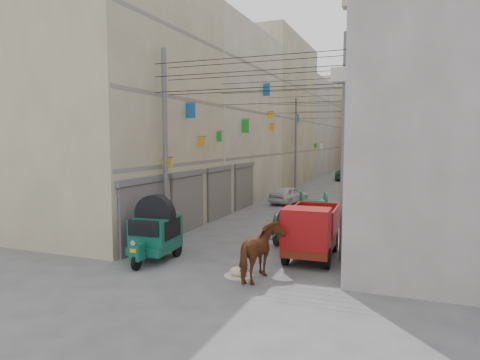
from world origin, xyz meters
The scene contains 18 objects.
ground centered at (0.00, 0.00, 0.00)m, with size 140.00×140.00×0.00m, color #4A4A4C.
building_row_left centered at (-8.00, 34.13, 6.46)m, with size 8.00×62.00×14.00m.
building_row_right centered at (8.00, 34.13, 6.46)m, with size 8.00×62.00×14.00m.
end_cap_building centered at (0.00, 66.00, 6.50)m, with size 22.00×10.00×13.00m, color #B1A38B.
shutters_left centered at (-3.92, 10.38, 1.49)m, with size 0.18×14.40×2.88m.
signboards centered at (-0.01, 21.66, 3.43)m, with size 8.22×40.52×5.67m.
ac_units centered at (3.65, 7.67, 7.43)m, with size 0.70×6.55×3.35m.
utility_poles centered at (0.00, 17.00, 4.00)m, with size 7.40×22.20×8.00m.
overhead_cables centered at (0.00, 14.40, 6.77)m, with size 7.40×22.52×1.12m.
auto_rickshaw centered at (-2.70, 3.73, 1.06)m, with size 1.60×2.61×1.81m.
tonga_cart centered at (1.42, 7.48, 0.72)m, with size 1.53×3.13×1.38m.
mini_truck centered at (2.53, 5.62, 0.97)m, with size 1.78×3.68×2.03m.
second_cart centered at (0.62, 15.45, 0.70)m, with size 1.83×1.73×1.31m.
feed_sack centered at (0.78, 3.13, 0.15)m, with size 0.58×0.47×0.29m, color beige.
horse centered at (1.56, 3.00, 0.87)m, with size 0.94×2.06×1.74m, color brown.
distant_car_white centered at (-1.78, 18.99, 0.60)m, with size 1.41×3.50×1.19m, color silver.
distant_car_grey centered at (2.38, 26.81, 0.56)m, with size 1.19×3.41×1.13m, color #595F5B.
distant_car_green centered at (-0.83, 37.84, 0.56)m, with size 1.56×3.83×1.11m, color #205E38.
Camera 1 is at (5.66, -9.24, 4.32)m, focal length 32.00 mm.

